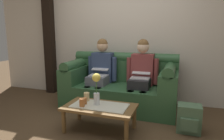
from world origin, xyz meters
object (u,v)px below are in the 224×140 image
(person_left, at_px, (101,70))
(cup_near_left, at_px, (87,97))
(couch, at_px, (120,86))
(cup_far_center, at_px, (85,101))
(coffee_table, at_px, (100,109))
(cup_near_right, at_px, (82,103))
(flower_vase, at_px, (96,87))
(backpack_right, at_px, (189,119))
(person_right, at_px, (141,72))

(person_left, distance_m, cup_near_left, 0.91)
(couch, height_order, cup_near_left, couch)
(cup_near_left, relative_size, cup_far_center, 1.36)
(coffee_table, height_order, cup_near_left, cup_near_left)
(coffee_table, bearing_deg, cup_near_right, -149.32)
(cup_near_left, bearing_deg, flower_vase, -26.81)
(cup_near_left, bearing_deg, backpack_right, 9.60)
(coffee_table, distance_m, cup_near_left, 0.29)
(coffee_table, distance_m, cup_far_center, 0.23)
(cup_near_left, distance_m, cup_far_center, 0.14)
(couch, height_order, backpack_right, couch)
(couch, bearing_deg, coffee_table, -90.00)
(person_right, distance_m, cup_near_right, 1.27)
(couch, distance_m, person_left, 0.47)
(person_left, relative_size, coffee_table, 1.27)
(person_left, bearing_deg, cup_near_left, -81.64)
(couch, xyz_separation_m, flower_vase, (-0.05, -0.98, 0.24))
(coffee_table, height_order, flower_vase, flower_vase)
(backpack_right, bearing_deg, person_right, 140.62)
(coffee_table, relative_size, flower_vase, 2.22)
(person_left, height_order, person_right, same)
(flower_vase, relative_size, cup_far_center, 4.90)
(couch, bearing_deg, cup_far_center, -101.87)
(coffee_table, distance_m, backpack_right, 1.21)
(person_right, relative_size, coffee_table, 1.27)
(person_left, xyz_separation_m, flower_vase, (0.33, -0.97, -0.04))
(cup_far_center, height_order, backpack_right, cup_far_center)
(couch, xyz_separation_m, coffee_table, (-0.00, -0.98, -0.07))
(person_right, relative_size, cup_far_center, 13.83)
(cup_near_left, bearing_deg, person_right, 54.51)
(person_left, bearing_deg, cup_near_right, -81.12)
(couch, bearing_deg, cup_near_right, -100.40)
(couch, height_order, cup_near_right, couch)
(backpack_right, bearing_deg, coffee_table, -163.24)
(person_right, distance_m, backpack_right, 1.11)
(coffee_table, distance_m, cup_near_right, 0.26)
(couch, bearing_deg, cup_near_left, -105.77)
(cup_near_left, xyz_separation_m, cup_near_right, (0.04, -0.23, -0.01))
(person_left, height_order, backpack_right, person_left)
(couch, relative_size, cup_far_center, 22.24)
(cup_far_center, distance_m, backpack_right, 1.43)
(backpack_right, bearing_deg, cup_near_right, -160.97)
(couch, distance_m, backpack_right, 1.33)
(coffee_table, bearing_deg, backpack_right, 16.76)
(person_right, relative_size, cup_near_left, 10.15)
(coffee_table, bearing_deg, couch, 90.00)
(flower_vase, height_order, cup_far_center, flower_vase)
(flower_vase, relative_size, cup_near_right, 3.99)
(couch, distance_m, cup_near_left, 0.91)
(couch, bearing_deg, flower_vase, -92.82)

